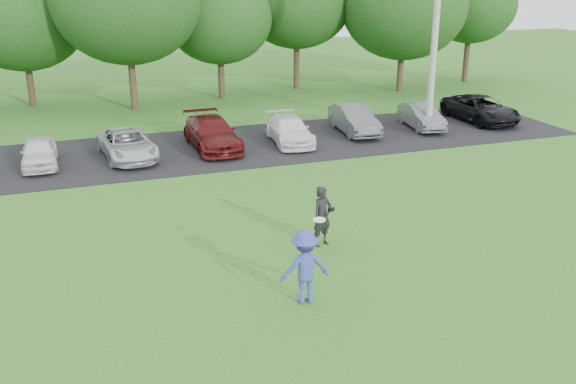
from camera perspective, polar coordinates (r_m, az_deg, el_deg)
ground at (r=15.04m, az=4.54°, el=-8.93°), size 100.00×100.00×0.00m
parking_lot at (r=26.59m, az=-6.91°, el=3.89°), size 32.00×6.50×0.03m
utility_pole at (r=28.73m, az=13.12°, el=15.74°), size 0.28×0.28×10.90m
frisbee_player at (r=14.26m, az=1.51°, el=-6.67°), size 1.13×0.69×2.05m
camera_bystander at (r=17.10m, az=3.07°, el=-2.17°), size 0.71×0.59×1.66m
parked_cars at (r=26.50m, az=-6.19°, el=5.18°), size 28.84×4.87×1.25m
tree_row at (r=35.54m, az=-8.49°, el=15.81°), size 42.39×9.85×8.64m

